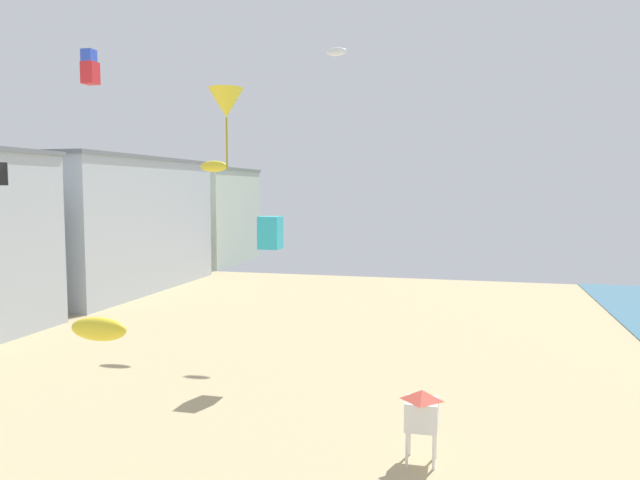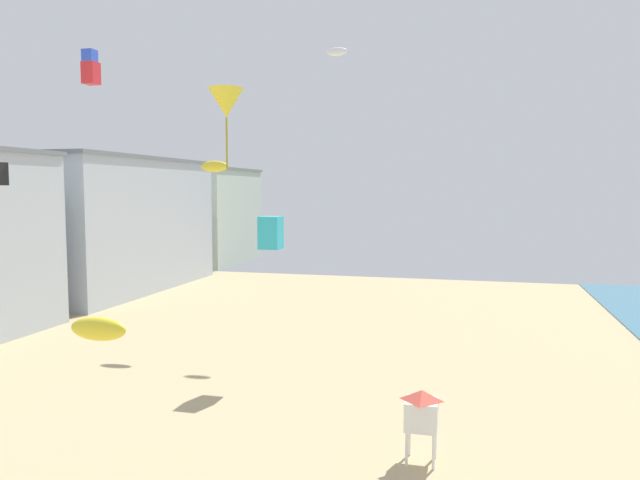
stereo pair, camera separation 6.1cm
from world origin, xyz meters
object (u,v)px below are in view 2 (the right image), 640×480
kite_red_box (91,73)px  kite_cyan_box (271,233)px  kite_blue_box (90,59)px  kite_yellow_parafoil (98,329)px  kite_yellow_delta (226,103)px  kite_yellow_parafoil_2 (215,166)px  kite_white_parafoil (337,52)px  lifeguard_stand (422,410)px

kite_red_box → kite_cyan_box: size_ratio=0.69×
kite_blue_box → kite_yellow_parafoil: 24.68m
kite_red_box → kite_yellow_delta: (10.70, -7.21, -2.90)m
kite_yellow_delta → kite_blue_box: bearing=140.1°
kite_yellow_parafoil_2 → kite_blue_box: bearing=-157.8°
kite_white_parafoil → kite_yellow_parafoil: 28.39m
kite_white_parafoil → kite_cyan_box: kite_white_parafoil is taller
kite_yellow_parafoil → kite_yellow_delta: size_ratio=0.59×
kite_red_box → kite_yellow_parafoil: bearing=-54.9°
kite_yellow_parafoil → kite_yellow_delta: 9.48m
lifeguard_stand → kite_cyan_box: bearing=152.4°
kite_blue_box → lifeguard_stand: bearing=-29.7°
kite_blue_box → kite_yellow_delta: (13.79, -11.54, -4.69)m
kite_cyan_box → kite_yellow_delta: kite_yellow_delta is taller
kite_red_box → kite_yellow_parafoil_2: size_ratio=0.63×
kite_white_parafoil → kite_yellow_parafoil_2: bearing=-145.3°
kite_blue_box → kite_cyan_box: kite_blue_box is taller
kite_yellow_parafoil_2 → kite_cyan_box: (5.98, -6.54, -3.61)m
kite_white_parafoil → kite_red_box: (-10.48, -11.79, -3.08)m
kite_blue_box → kite_yellow_parafoil: size_ratio=0.63×
kite_white_parafoil → kite_yellow_delta: kite_white_parafoil is taller
kite_yellow_parafoil → kite_red_box: bearing=125.1°
kite_blue_box → kite_white_parafoil: kite_white_parafoil is taller
kite_red_box → kite_yellow_parafoil: kite_red_box is taller
kite_yellow_parafoil_2 → kite_white_parafoil: bearing=34.7°
kite_blue_box → kite_yellow_parafoil_2: 9.73m
kite_yellow_parafoil_2 → kite_yellow_delta: (7.01, -14.30, 1.70)m
kite_red_box → kite_yellow_delta: 13.22m
kite_red_box → kite_yellow_parafoil_2: kite_red_box is taller
kite_yellow_parafoil → kite_yellow_parafoil_2: bearing=105.6°
kite_blue_box → kite_yellow_delta: kite_blue_box is taller
kite_blue_box → kite_cyan_box: (12.76, -3.77, -10.01)m
lifeguard_stand → kite_white_parafoil: kite_white_parafoil is taller
kite_white_parafoil → kite_yellow_parafoil_2: size_ratio=0.79×
kite_cyan_box → kite_yellow_delta: 9.47m
kite_red_box → kite_yellow_delta: size_ratio=0.38×
kite_white_parafoil → kite_yellow_parafoil_2: kite_white_parafoil is taller
lifeguard_stand → kite_yellow_parafoil: (-8.55, -5.72, 3.64)m
lifeguard_stand → kite_yellow_parafoil_2: kite_yellow_parafoil_2 is taller
kite_white_parafoil → kite_yellow_delta: bearing=-89.4°
kite_blue_box → kite_red_box: (3.10, -4.33, -1.79)m
kite_yellow_parafoil → kite_cyan_box: bearing=88.9°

